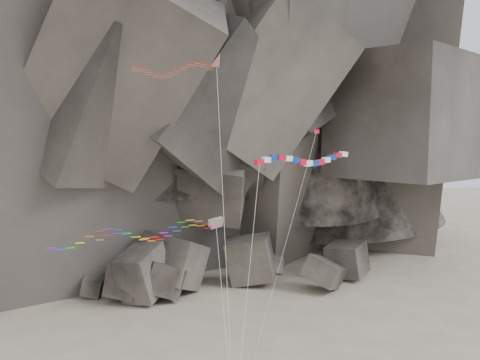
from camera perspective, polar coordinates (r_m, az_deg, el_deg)
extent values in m
cube|color=#47423F|center=(90.06, 2.87, -9.78)|extent=(5.56, 5.27, 5.27)
cube|color=#47423F|center=(81.18, -8.51, -11.07)|extent=(7.76, 6.63, 6.64)
cube|color=#47423F|center=(85.23, -15.36, -11.05)|extent=(4.16, 4.71, 3.67)
cube|color=#47423F|center=(80.75, -10.30, -10.37)|extent=(9.51, 9.19, 8.81)
cube|color=#47423F|center=(81.54, -12.21, -10.98)|extent=(6.71, 6.13, 6.14)
cube|color=#47423F|center=(84.35, -7.27, -9.50)|extent=(12.46, 11.80, 9.87)
cube|color=#47423F|center=(85.69, 8.93, -10.51)|extent=(7.97, 7.40, 6.14)
cube|color=#47423F|center=(92.51, 11.32, -8.65)|extent=(8.25, 7.59, 6.52)
cube|color=#47423F|center=(86.97, 1.15, -8.99)|extent=(9.56, 7.54, 8.53)
cylinder|color=silver|center=(46.36, -1.64, -5.87)|extent=(0.84, 9.45, 30.15)
cube|color=red|center=(47.58, 2.04, 1.89)|extent=(0.86, 0.70, 0.50)
cube|color=white|center=(47.99, 2.82, 2.18)|extent=(0.90, 0.71, 0.56)
cube|color=navy|center=(48.36, 3.61, 2.37)|extent=(0.92, 0.72, 0.59)
cube|color=red|center=(48.73, 4.39, 2.41)|extent=(0.92, 0.72, 0.60)
cube|color=white|center=(49.11, 5.15, 2.31)|extent=(0.90, 0.71, 0.57)
cube|color=navy|center=(49.53, 5.90, 2.11)|extent=(0.87, 0.70, 0.51)
cube|color=red|center=(50.00, 6.61, 1.90)|extent=(0.89, 0.71, 0.54)
cube|color=white|center=(50.52, 7.30, 1.77)|extent=(0.92, 0.71, 0.59)
cube|color=navy|center=(51.07, 7.94, 1.76)|extent=(0.92, 0.72, 0.60)
cube|color=red|center=(51.66, 8.56, 1.89)|extent=(0.91, 0.71, 0.58)
cube|color=white|center=(52.25, 9.17, 2.14)|extent=(0.88, 0.70, 0.53)
cube|color=navy|center=(52.83, 9.77, 2.41)|extent=(0.88, 0.70, 0.53)
cube|color=red|center=(53.39, 10.37, 2.63)|extent=(0.91, 0.71, 0.58)
cube|color=white|center=(53.92, 10.98, 2.73)|extent=(0.92, 0.72, 0.60)
cylinder|color=silver|center=(46.25, 0.81, -11.66)|extent=(3.92, 5.83, 21.18)
cube|color=#C4D50B|center=(48.71, -2.61, -4.46)|extent=(1.49, 1.01, 0.84)
cube|color=#0CB219|center=(48.58, -2.55, -4.87)|extent=(1.25, 0.78, 0.58)
cylinder|color=silver|center=(47.45, -1.68, -14.67)|extent=(0.23, 7.39, 15.74)
cube|color=red|center=(48.00, 8.18, 5.14)|extent=(0.54, 0.15, 0.35)
cube|color=navy|center=(47.93, 7.98, 5.14)|extent=(0.20, 0.08, 0.36)
cylinder|color=silver|center=(46.09, 4.00, -9.96)|extent=(8.86, 4.79, 23.91)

